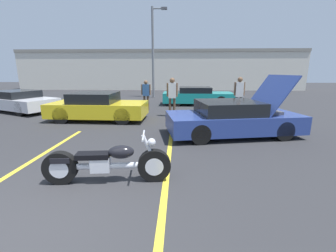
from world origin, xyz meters
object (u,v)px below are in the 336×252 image
object	(u,v)px
parked_car_mid_row	(98,107)
motorcycle	(107,163)
spectator_midground	(172,94)
parked_car_right_row	(197,96)
light_pole	(154,49)
parked_car_left_row	(20,101)
spectator_near_motorcycle	(146,93)
show_car_hood_open	(233,119)
spectator_by_show_car	(239,92)

from	to	relation	value
parked_car_mid_row	motorcycle	bearing A→B (deg)	-67.44
parked_car_mid_row	spectator_midground	bearing A→B (deg)	17.27
parked_car_right_row	spectator_midground	xyz separation A→B (m)	(-1.49, -3.89, 0.54)
parked_car_right_row	light_pole	bearing A→B (deg)	129.01
parked_car_left_row	parked_car_mid_row	xyz separation A→B (m)	(4.93, -1.92, 0.04)
light_pole	parked_car_right_row	xyz separation A→B (m)	(3.13, -3.89, -3.22)
spectator_near_motorcycle	spectator_midground	bearing A→B (deg)	-49.21
spectator_midground	spectator_near_motorcycle	bearing A→B (deg)	130.79
spectator_midground	parked_car_left_row	bearing A→B (deg)	172.96
show_car_hood_open	parked_car_left_row	bearing A→B (deg)	147.75
light_pole	spectator_by_show_car	distance (m)	9.13
spectator_by_show_car	parked_car_mid_row	bearing A→B (deg)	-167.27
parked_car_mid_row	parked_car_right_row	bearing A→B (deg)	46.98
show_car_hood_open	spectator_midground	world-z (taller)	show_car_hood_open
light_pole	spectator_near_motorcycle	distance (m)	6.70
parked_car_right_row	parked_car_mid_row	bearing A→B (deg)	-134.36
light_pole	parked_car_left_row	bearing A→B (deg)	-133.92
light_pole	parked_car_left_row	xyz separation A→B (m)	(-6.53, -6.78, -3.23)
parked_car_right_row	motorcycle	bearing A→B (deg)	-103.56
parked_car_right_row	parked_car_mid_row	distance (m)	6.75
parked_car_left_row	parked_car_right_row	bearing A→B (deg)	40.82
parked_car_right_row	spectator_near_motorcycle	bearing A→B (deg)	-143.46
motorcycle	parked_car_mid_row	bearing A→B (deg)	104.79
spectator_near_motorcycle	spectator_midground	world-z (taller)	spectator_midground
light_pole	spectator_near_motorcycle	world-z (taller)	light_pole
show_car_hood_open	parked_car_left_row	world-z (taller)	show_car_hood_open
motorcycle	parked_car_mid_row	distance (m)	6.06
spectator_midground	motorcycle	bearing A→B (deg)	-99.25
parked_car_right_row	spectator_by_show_car	world-z (taller)	spectator_by_show_car
spectator_near_motorcycle	spectator_midground	size ratio (longest dim) A/B	0.90
parked_car_mid_row	light_pole	bearing A→B (deg)	81.10
light_pole	motorcycle	xyz separation A→B (m)	(0.58, -14.35, -3.38)
parked_car_right_row	spectator_near_motorcycle	world-z (taller)	spectator_near_motorcycle
show_car_hood_open	spectator_midground	bearing A→B (deg)	113.98
parked_car_right_row	spectator_by_show_car	xyz separation A→B (m)	(1.75, -3.35, 0.55)
spectator_near_motorcycle	spectator_by_show_car	xyz separation A→B (m)	(4.71, -1.16, 0.14)
parked_car_mid_row	parked_car_left_row	bearing A→B (deg)	160.18
light_pole	parked_car_right_row	size ratio (longest dim) A/B	1.56
parked_car_left_row	spectator_by_show_car	world-z (taller)	spectator_by_show_car
motorcycle	parked_car_right_row	world-z (taller)	parked_car_right_row
motorcycle	parked_car_left_row	bearing A→B (deg)	126.89
show_car_hood_open	spectator_by_show_car	distance (m)	3.86
light_pole	show_car_hood_open	world-z (taller)	light_pole
parked_car_left_row	spectator_by_show_car	bearing A→B (deg)	21.88
spectator_near_motorcycle	spectator_by_show_car	distance (m)	4.86
motorcycle	spectator_by_show_car	bearing A→B (deg)	52.56
parked_car_left_row	spectator_near_motorcycle	size ratio (longest dim) A/B	2.81
light_pole	motorcycle	size ratio (longest dim) A/B	2.78
motorcycle	show_car_hood_open	xyz separation A→B (m)	(3.20, 3.46, 0.18)
motorcycle	spectator_midground	size ratio (longest dim) A/B	1.35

